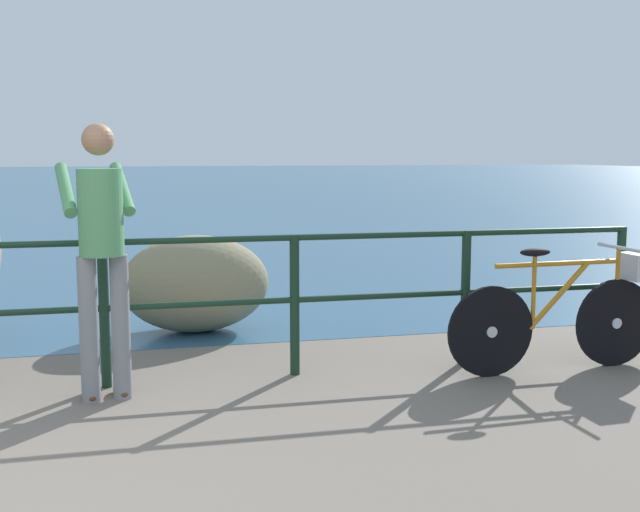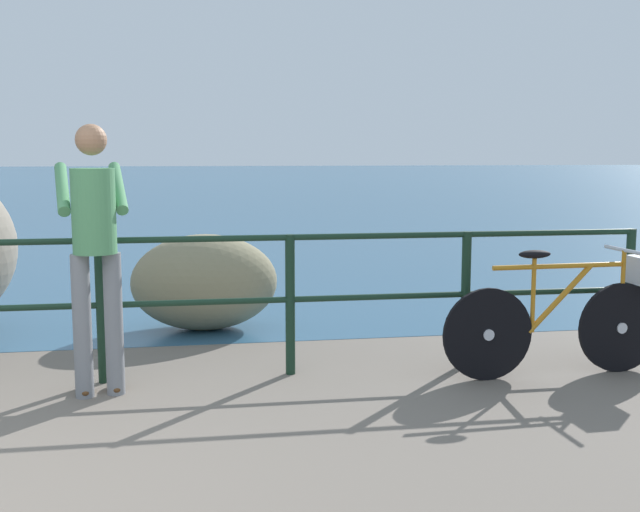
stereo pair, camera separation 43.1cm
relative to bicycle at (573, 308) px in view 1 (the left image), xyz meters
The scene contains 6 objects.
ground_plane 18.67m from the bicycle, 102.38° to the left, with size 120.00×120.00×0.10m, color #6B6056.
sea_surface 46.48m from the bicycle, 94.94° to the left, with size 120.00×90.00×0.01m, color #2D5675.
promenade_railing 4.02m from the bicycle, behind, with size 9.31×0.07×1.02m.
bicycle is the anchor object (origin of this frame).
person_at_railing 3.37m from the bicycle, behind, with size 0.53×0.67×1.78m.
breakwater_boulder_right 3.23m from the bicycle, 144.07° to the left, with size 1.32×0.87×0.87m.
Camera 1 is at (0.89, -3.24, 1.60)m, focal length 43.47 mm.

